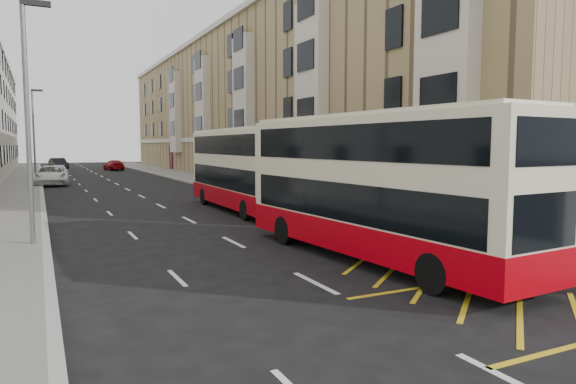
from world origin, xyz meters
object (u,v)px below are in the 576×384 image
white_van (51,175)px  car_red (114,165)px  double_decker_front (375,186)px  car_dark (58,164)px  street_lamp_far (34,131)px  car_silver (60,170)px  double_decker_rear (242,169)px  street_lamp_near (29,109)px

white_van → car_red: white_van is taller
double_decker_front → car_dark: size_ratio=2.28×
street_lamp_far → car_dark: street_lamp_far is taller
white_van → car_dark: 29.70m
double_decker_front → car_silver: 50.24m
double_decker_rear → car_red: bearing=91.4°
street_lamp_near → car_dark: size_ratio=1.64×
double_decker_rear → car_dark: size_ratio=2.21×
street_lamp_far → double_decker_rear: bearing=-67.6°
double_decker_front → double_decker_rear: size_ratio=1.03×
car_silver → car_red: car_red is taller
car_red → white_van: bearing=64.4°
double_decker_rear → car_red: double_decker_rear is taller
street_lamp_near → car_red: bearing=80.1°
street_lamp_near → car_dark: bearing=87.4°
street_lamp_near → street_lamp_far: size_ratio=1.00×
street_lamp_far → car_silver: size_ratio=2.11×
double_decker_front → white_van: bearing=98.6°
double_decker_front → car_dark: bearing=91.6°
street_lamp_far → white_van: bearing=-35.8°
double_decker_front → car_dark: 65.67m
car_red → car_dark: bearing=-45.2°
double_decker_rear → car_dark: double_decker_rear is taller
double_decker_front → double_decker_rear: double_decker_front is taller
street_lamp_near → car_red: 54.52m
street_lamp_near → double_decker_rear: (9.81, 6.14, -2.46)m
street_lamp_far → double_decker_front: size_ratio=0.72×
street_lamp_far → double_decker_front: 37.72m
car_silver → car_red: bearing=50.7°
white_van → car_silver: (1.14, 14.06, -0.18)m
street_lamp_near → car_silver: 43.48m
white_van → car_red: size_ratio=1.26×
double_decker_rear → street_lamp_far: bearing=113.2°
car_silver → car_dark: (0.39, 15.60, 0.15)m
double_decker_front → car_silver: size_ratio=2.92×
street_lamp_far → car_dark: bearing=84.7°
double_decker_front → car_dark: double_decker_front is taller
white_van → car_dark: (1.53, 29.66, -0.03)m
street_lamp_near → car_red: street_lamp_near is taller
double_decker_front → car_silver: double_decker_front is taller
car_red → car_silver: bearing=48.6°
street_lamp_near → car_red: size_ratio=1.69×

